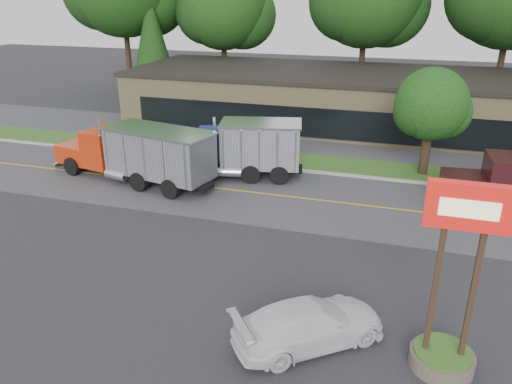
{
  "coord_description": "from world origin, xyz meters",
  "views": [
    {
      "loc": [
        8.67,
        -15.58,
        10.63
      ],
      "look_at": [
        2.36,
        4.95,
        1.8
      ],
      "focal_mm": 35.0,
      "sensor_mm": 36.0,
      "label": 1
    }
  ],
  "objects_px": {
    "dump_truck_blue": "(242,148)",
    "rally_car": "(309,323)",
    "dump_truck_red": "(140,153)",
    "bilo_sign": "(450,310)"
  },
  "relations": [
    {
      "from": "bilo_sign",
      "to": "dump_truck_red",
      "type": "xyz_separation_m",
      "value": [
        -16.26,
        11.14,
        -0.21
      ]
    },
    {
      "from": "dump_truck_red",
      "to": "dump_truck_blue",
      "type": "height_order",
      "value": "same"
    },
    {
      "from": "rally_car",
      "to": "dump_truck_red",
      "type": "bearing_deg",
      "value": 8.36
    },
    {
      "from": "bilo_sign",
      "to": "dump_truck_red",
      "type": "height_order",
      "value": "bilo_sign"
    },
    {
      "from": "dump_truck_red",
      "to": "dump_truck_blue",
      "type": "relative_size",
      "value": 1.31
    },
    {
      "from": "dump_truck_blue",
      "to": "rally_car",
      "type": "xyz_separation_m",
      "value": [
        6.9,
        -13.89,
        -1.08
      ]
    },
    {
      "from": "bilo_sign",
      "to": "rally_car",
      "type": "xyz_separation_m",
      "value": [
        -4.05,
        -0.07,
        -1.3
      ]
    },
    {
      "from": "rally_car",
      "to": "bilo_sign",
      "type": "bearing_deg",
      "value": -128.04
    },
    {
      "from": "bilo_sign",
      "to": "dump_truck_red",
      "type": "distance_m",
      "value": 19.71
    },
    {
      "from": "dump_truck_red",
      "to": "dump_truck_blue",
      "type": "bearing_deg",
      "value": -141.06
    }
  ]
}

